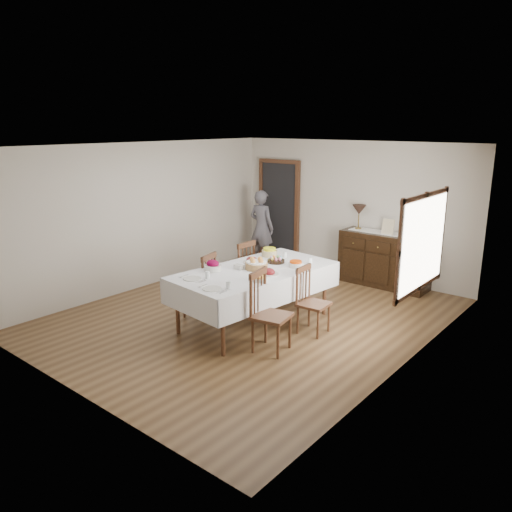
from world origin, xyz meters
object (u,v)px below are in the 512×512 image
Objects in this scene: dining_table at (255,276)px; table_lamp at (359,210)px; chair_left_far at (240,271)px; chair_left_near at (202,285)px; chair_right_far at (311,300)px; sideboard at (384,260)px; chair_right_near at (268,311)px; person at (262,225)px.

table_lamp is (0.09, 2.95, 0.59)m from dining_table.
chair_left_far reaches higher than dining_table.
chair_left_near is 2.20× the size of table_lamp.
chair_left_far is 1.08× the size of chair_right_far.
sideboard is at bearing 141.50° from chair_left_near.
table_lamp reaches higher than dining_table.
sideboard is at bearing 83.37° from dining_table.
person is at bearing 28.97° from chair_right_near.
chair_left_far is (-0.81, 0.60, -0.22)m from dining_table.
chair_left_far is at bearing -110.91° from table_lamp.
chair_right_near is at bearing 168.63° from chair_right_far.
chair_right_far is at bearing -18.36° from chair_right_near.
chair_right_near is 2.35× the size of table_lamp.
chair_left_far is at bearing 118.41° from person.
dining_table is at bearing 95.79° from chair_left_near.
dining_table is at bearing -103.03° from sideboard.
chair_left_far is at bearing 165.86° from chair_left_near.
table_lamp reaches higher than chair_right_far.
chair_right_near is 3.50m from sideboard.
chair_right_near is at bearing 65.55° from chair_left_near.
chair_left_far is at bearing 149.83° from dining_table.
dining_table is 1.03m from chair_left_far.
chair_right_near reaches higher than dining_table.
person is at bearing -171.85° from chair_left_near.
dining_table is at bearing 104.35° from chair_right_far.
chair_right_near is 3.67m from table_lamp.
person reaches higher than chair_left_far.
dining_table is at bearing 39.51° from chair_right_near.
table_lamp is at bearing 176.14° from sideboard.
table_lamp reaches higher than chair_left_far.
table_lamp is at bearing -172.13° from person.
chair_left_near is at bearing 110.10° from person.
chair_left_near is 3.14m from person.
chair_left_far reaches higher than chair_right_far.
dining_table is 1.58× the size of sideboard.
table_lamp is at bearing 150.80° from chair_left_near.
chair_left_near is at bearing -105.68° from table_lamp.
chair_left_far is 1.65m from chair_right_far.
person reaches higher than chair_right_far.
chair_right_far is (0.81, 0.27, -0.26)m from dining_table.
table_lamp is at bearing -1.16° from chair_right_near.
person is at bearing -170.56° from table_lamp.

